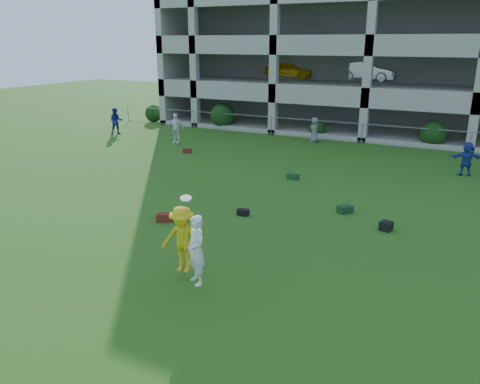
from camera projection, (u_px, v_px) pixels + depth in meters
The scene contains 15 objects.
ground at pixel (201, 274), 12.48m from camera, with size 100.00×100.00×0.00m, color #235114.
bystander_a at pixel (116, 121), 30.98m from camera, with size 0.85×0.66×1.76m, color navy.
bystander_b at pixel (176, 128), 28.25m from camera, with size 1.07×0.44×1.82m, color white.
bystander_c at pixel (314, 130), 28.54m from camera, with size 0.75×0.49×1.53m, color slate.
bystander_d at pixel (467, 159), 21.44m from camera, with size 1.46×0.47×1.58m, color #213E99.
bag_red_a at pixel (165, 217), 16.11m from camera, with size 0.55×0.30×0.28m, color #581C0F.
bag_black_b at pixel (243, 212), 16.69m from camera, with size 0.40×0.25×0.22m, color black.
bag_green_c at pixel (345, 209), 16.94m from camera, with size 0.50×0.35×0.26m, color #13351E.
crate_d at pixel (386, 226), 15.34m from camera, with size 0.35×0.35×0.30m, color black.
bag_red_f at pixel (187, 151), 26.01m from camera, with size 0.45×0.28×0.24m, color #530E1D.
bag_green_g at pixel (293, 176), 21.04m from camera, with size 0.50×0.30×0.25m, color #143921.
frisbee_contest at pixel (186, 242), 11.73m from camera, with size 1.76×1.34×2.28m.
parking_garage at pixel (394, 40), 34.21m from camera, with size 30.00×14.00×12.00m.
fence at pixel (362, 133), 28.46m from camera, with size 36.06×0.06×1.20m.
shrub_row at pixel (446, 122), 26.83m from camera, with size 34.38×2.52×3.50m.
Camera 1 is at (5.94, -9.54, 5.94)m, focal length 35.00 mm.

